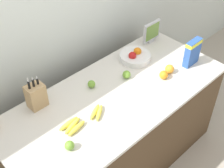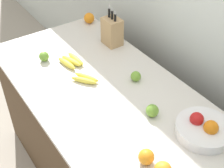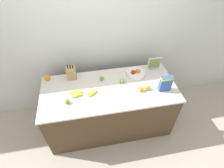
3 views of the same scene
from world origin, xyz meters
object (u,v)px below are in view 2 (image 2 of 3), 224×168
(apple_near_bananas, at_px, (44,56))
(orange_mid_left, at_px, (146,157))
(apple_by_knife_block, at_px, (152,111))
(fruit_bowl, at_px, (203,129))
(banana_bunch_right, at_px, (85,79))
(orange_front_center, at_px, (89,18))
(knife_block, at_px, (112,31))
(apple_middle, at_px, (136,76))
(banana_bunch_left, at_px, (71,61))

(apple_near_bananas, distance_m, orange_mid_left, 1.07)
(apple_by_knife_block, bearing_deg, fruit_bowl, 27.78)
(banana_bunch_right, height_order, orange_front_center, orange_front_center)
(knife_block, xyz_separation_m, apple_middle, (0.46, -0.13, -0.07))
(orange_mid_left, bearing_deg, orange_front_center, 159.66)
(apple_by_knife_block, bearing_deg, knife_block, 161.91)
(banana_bunch_right, bearing_deg, apple_by_knife_block, 17.32)
(apple_near_bananas, bearing_deg, banana_bunch_right, 18.35)
(banana_bunch_right, relative_size, orange_front_center, 2.12)
(banana_bunch_left, bearing_deg, orange_front_center, 137.02)
(knife_block, bearing_deg, orange_mid_left, -25.82)
(apple_near_bananas, relative_size, orange_front_center, 0.80)
(fruit_bowl, distance_m, orange_mid_left, 0.37)
(knife_block, xyz_separation_m, banana_bunch_right, (0.28, -0.40, -0.09))
(knife_block, bearing_deg, apple_by_knife_block, -18.09)
(knife_block, height_order, apple_middle, knife_block)
(knife_block, bearing_deg, banana_bunch_right, -55.03)
(apple_middle, bearing_deg, apple_by_knife_block, -21.40)
(fruit_bowl, distance_m, apple_middle, 0.56)
(orange_front_center, height_order, orange_mid_left, orange_front_center)
(knife_block, relative_size, orange_mid_left, 3.95)
(knife_block, bearing_deg, apple_near_bananas, -98.76)
(banana_bunch_right, height_order, apple_by_knife_block, apple_by_knife_block)
(orange_front_center, relative_size, orange_mid_left, 1.12)
(apple_near_bananas, bearing_deg, fruit_bowl, 20.22)
(knife_block, bearing_deg, apple_middle, -15.80)
(apple_by_knife_block, xyz_separation_m, apple_near_bananas, (-0.84, -0.27, -0.00))
(apple_near_bananas, distance_m, orange_front_center, 0.62)
(apple_by_knife_block, bearing_deg, apple_near_bananas, -162.24)
(orange_mid_left, bearing_deg, apple_middle, 146.76)
(banana_bunch_right, xyz_separation_m, apple_middle, (0.18, 0.27, 0.02))
(apple_near_bananas, relative_size, orange_mid_left, 0.89)
(banana_bunch_left, bearing_deg, apple_middle, 31.65)
(fruit_bowl, relative_size, apple_near_bananas, 4.23)
(orange_front_center, bearing_deg, apple_middle, -10.72)
(knife_block, xyz_separation_m, orange_mid_left, (0.99, -0.48, -0.07))
(fruit_bowl, height_order, apple_by_knife_block, fruit_bowl)
(apple_near_bananas, xyz_separation_m, orange_front_center, (-0.30, 0.55, 0.01))
(banana_bunch_left, xyz_separation_m, orange_mid_left, (0.93, -0.10, 0.02))
(fruit_bowl, bearing_deg, orange_front_center, 174.14)
(apple_by_knife_block, xyz_separation_m, orange_front_center, (-1.14, 0.28, 0.01))
(orange_front_center, xyz_separation_m, orange_mid_left, (1.37, -0.51, -0.00))
(orange_mid_left, bearing_deg, apple_by_knife_block, 134.89)
(fruit_bowl, xyz_separation_m, apple_near_bananas, (-1.09, -0.40, -0.00))
(knife_block, relative_size, fruit_bowl, 1.04)
(fruit_bowl, xyz_separation_m, banana_bunch_right, (-0.73, -0.28, -0.02))
(apple_middle, bearing_deg, orange_mid_left, -33.24)
(apple_middle, bearing_deg, banana_bunch_left, -148.35)
(fruit_bowl, xyz_separation_m, apple_by_knife_block, (-0.25, -0.13, 0.00))
(fruit_bowl, relative_size, orange_front_center, 3.39)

